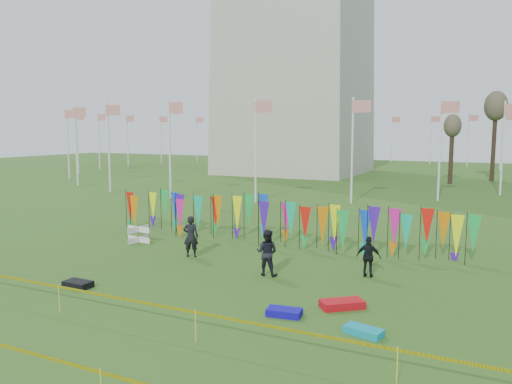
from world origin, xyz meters
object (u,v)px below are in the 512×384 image
at_px(person_mid, 267,252).
at_px(person_right, 369,257).
at_px(box_kite, 138,234).
at_px(person_left, 191,236).
at_px(kite_bag_teal, 363,331).
at_px(kite_bag_blue, 284,312).
at_px(kite_bag_black, 78,284).
at_px(kite_bag_red, 342,304).

xyz_separation_m(person_mid, person_right, (3.58, 1.46, -0.11)).
bearing_deg(person_mid, box_kite, -19.92).
distance_m(person_mid, person_right, 3.87).
bearing_deg(person_left, kite_bag_teal, 128.74).
distance_m(person_right, kite_bag_blue, 5.31).
relative_size(person_mid, person_right, 1.14).
xyz_separation_m(box_kite, kite_bag_black, (2.66, -6.63, -0.30)).
bearing_deg(kite_bag_black, person_mid, 38.44).
xyz_separation_m(box_kite, kite_bag_teal, (12.82, -6.29, -0.32)).
distance_m(person_left, kite_bag_black, 5.61).
relative_size(person_left, kite_bag_blue, 1.77).
height_order(person_right, kite_bag_blue, person_right).
height_order(kite_bag_blue, kite_bag_teal, kite_bag_blue).
distance_m(kite_bag_blue, kite_bag_black, 7.70).
distance_m(person_left, person_right, 7.78).
height_order(box_kite, kite_bag_blue, box_kite).
relative_size(person_right, kite_bag_red, 1.16).
xyz_separation_m(person_mid, kite_bag_blue, (2.24, -3.63, -0.79)).
xyz_separation_m(person_mid, kite_bag_teal, (4.73, -3.98, -0.79)).
height_order(person_mid, kite_bag_teal, person_mid).
bearing_deg(person_right, box_kite, -5.86).
bearing_deg(person_mid, person_left, -18.62).
relative_size(kite_bag_blue, kite_bag_red, 0.77).
height_order(box_kite, kite_bag_red, box_kite).
xyz_separation_m(box_kite, person_mid, (8.09, -2.32, 0.48)).
relative_size(kite_bag_red, kite_bag_black, 1.35).
height_order(person_left, kite_bag_teal, person_left).
xyz_separation_m(kite_bag_blue, kite_bag_black, (-7.67, -0.68, 0.01)).
height_order(kite_bag_red, kite_bag_black, kite_bag_red).
xyz_separation_m(box_kite, person_left, (3.90, -1.22, 0.50)).
relative_size(person_left, kite_bag_red, 1.35).
relative_size(kite_bag_red, kite_bag_teal, 1.30).
height_order(person_right, kite_bag_teal, person_right).
bearing_deg(person_left, person_right, 161.01).
distance_m(box_kite, person_right, 11.71).
height_order(kite_bag_blue, kite_bag_red, kite_bag_red).
height_order(person_right, kite_bag_black, person_right).
bearing_deg(kite_bag_blue, kite_bag_teal, -7.92).
bearing_deg(kite_bag_blue, kite_bag_red, 45.58).
relative_size(person_mid, kite_bag_black, 1.79).
height_order(person_left, person_right, person_left).
xyz_separation_m(person_mid, kite_bag_red, (3.62, -2.22, -0.77)).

